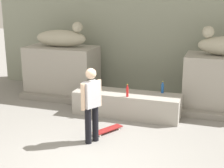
{
  "coord_description": "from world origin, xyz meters",
  "views": [
    {
      "loc": [
        2.3,
        -5.46,
        3.22
      ],
      "look_at": [
        -0.11,
        1.79,
        1.1
      ],
      "focal_mm": 53.75,
      "sensor_mm": 36.0,
      "label": 1
    }
  ],
  "objects_px": {
    "bottle_red": "(127,91)",
    "bottle_blue": "(162,88)",
    "statue_reclining_left": "(62,38)",
    "bottle_green": "(99,89)",
    "skateboard": "(108,130)",
    "skater": "(91,102)"
  },
  "relations": [
    {
      "from": "bottle_red",
      "to": "bottle_blue",
      "type": "bearing_deg",
      "value": 37.51
    },
    {
      "from": "bottle_blue",
      "to": "bottle_red",
      "type": "bearing_deg",
      "value": -142.49
    },
    {
      "from": "statue_reclining_left",
      "to": "bottle_green",
      "type": "xyz_separation_m",
      "value": [
        1.74,
        -1.47,
        -1.09
      ]
    },
    {
      "from": "skateboard",
      "to": "bottle_blue",
      "type": "distance_m",
      "value": 1.96
    },
    {
      "from": "bottle_red",
      "to": "skater",
      "type": "bearing_deg",
      "value": -103.35
    },
    {
      "from": "statue_reclining_left",
      "to": "bottle_blue",
      "type": "xyz_separation_m",
      "value": [
        3.32,
        -0.85,
        -1.09
      ]
    },
    {
      "from": "statue_reclining_left",
      "to": "skater",
      "type": "height_order",
      "value": "statue_reclining_left"
    },
    {
      "from": "bottle_green",
      "to": "skateboard",
      "type": "bearing_deg",
      "value": -58.33
    },
    {
      "from": "bottle_red",
      "to": "bottle_green",
      "type": "xyz_separation_m",
      "value": [
        -0.78,
        -0.0,
        -0.01
      ]
    },
    {
      "from": "bottle_green",
      "to": "bottle_red",
      "type": "bearing_deg",
      "value": 0.32
    },
    {
      "from": "statue_reclining_left",
      "to": "skateboard",
      "type": "relative_size",
      "value": 2.06
    },
    {
      "from": "bottle_red",
      "to": "bottle_blue",
      "type": "xyz_separation_m",
      "value": [
        0.79,
        0.61,
        -0.0
      ]
    },
    {
      "from": "bottle_red",
      "to": "statue_reclining_left",
      "type": "bearing_deg",
      "value": 149.94
    },
    {
      "from": "bottle_red",
      "to": "bottle_blue",
      "type": "relative_size",
      "value": 1.03
    },
    {
      "from": "skater",
      "to": "skateboard",
      "type": "distance_m",
      "value": 1.06
    },
    {
      "from": "statue_reclining_left",
      "to": "bottle_green",
      "type": "relative_size",
      "value": 5.31
    },
    {
      "from": "skater",
      "to": "bottle_red",
      "type": "relative_size",
      "value": 5.09
    },
    {
      "from": "bottle_red",
      "to": "skateboard",
      "type": "bearing_deg",
      "value": -102.52
    },
    {
      "from": "bottle_green",
      "to": "skater",
      "type": "bearing_deg",
      "value": -74.85
    },
    {
      "from": "skateboard",
      "to": "bottle_red",
      "type": "relative_size",
      "value": 2.42
    },
    {
      "from": "statue_reclining_left",
      "to": "skater",
      "type": "bearing_deg",
      "value": -58.75
    },
    {
      "from": "skater",
      "to": "bottle_blue",
      "type": "height_order",
      "value": "skater"
    }
  ]
}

